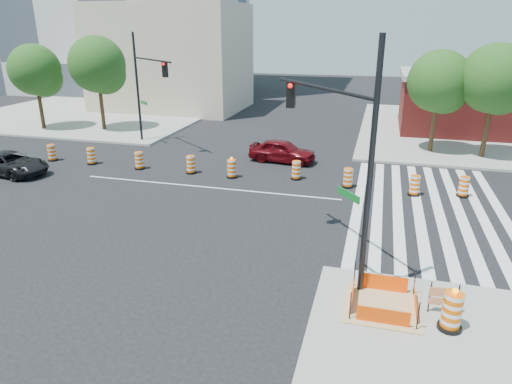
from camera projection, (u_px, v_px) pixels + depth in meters
ground at (207, 187)px, 23.88m from camera, size 120.00×120.00×0.00m
sidewalk_ne at (505, 133)px, 35.71m from camera, size 22.00×22.00×0.15m
sidewalk_nw at (101, 111)px, 44.63m from camera, size 22.00×22.00×0.15m
crosswalk_east at (428, 208)px, 21.17m from camera, size 6.75×13.50×0.01m
lane_centerline at (207, 187)px, 23.88m from camera, size 14.00×0.12×0.01m
excavation_pit at (383, 305)px, 13.43m from camera, size 2.20×2.20×0.90m
brick_storefront at (510, 104)px, 34.94m from camera, size 16.50×8.50×4.60m
beige_midrise at (172, 58)px, 45.07m from camera, size 14.00×10.00×10.00m
red_coupe at (282, 151)px, 28.12m from camera, size 4.26×2.09×1.40m
dark_suv at (10, 163)px, 25.82m from camera, size 4.79×2.74×1.26m
signal_pole_se at (340, 138)px, 14.13m from camera, size 3.76×4.56×7.65m
signal_pole_nw at (145, 79)px, 30.58m from camera, size 4.45×3.64×7.44m
pit_drum at (452, 312)px, 12.31m from camera, size 0.65×0.65×1.28m
barricade at (444, 297)px, 12.99m from camera, size 0.84×0.10×0.99m
tree_north_a at (36, 73)px, 35.57m from camera, size 3.95×3.95×6.71m
tree_north_b at (98, 68)px, 35.15m from camera, size 4.30×4.30×7.32m
tree_north_c at (439, 85)px, 28.79m from camera, size 3.90×3.90×6.62m
tree_north_d at (495, 83)px, 27.42m from camera, size 4.16×4.16×7.07m
median_drum_0 at (52, 153)px, 28.45m from camera, size 0.60×0.60×1.02m
median_drum_1 at (91, 157)px, 27.72m from camera, size 0.60×0.60×1.02m
median_drum_2 at (139, 161)px, 26.79m from camera, size 0.60×0.60×1.02m
median_drum_3 at (191, 165)px, 26.00m from camera, size 0.60×0.60×1.02m
median_drum_4 at (232, 169)px, 25.25m from camera, size 0.60×0.60×1.18m
median_drum_5 at (296, 171)px, 24.99m from camera, size 0.60×0.60×1.02m
median_drum_6 at (348, 179)px, 23.73m from camera, size 0.60×0.60×1.02m
median_drum_7 at (415, 186)px, 22.60m from camera, size 0.60×0.60×1.02m
median_drum_8 at (464, 187)px, 22.42m from camera, size 0.60×0.60×1.02m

